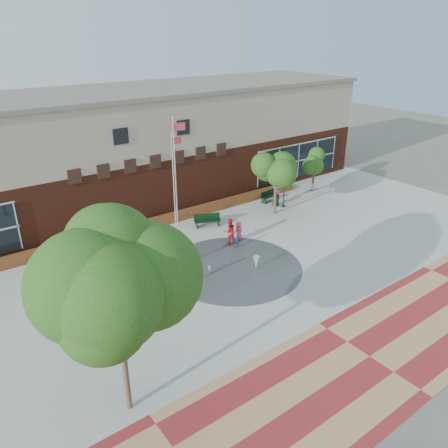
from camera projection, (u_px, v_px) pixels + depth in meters
ground at (266, 289)px, 24.77m from camera, size 120.00×120.00×0.00m
plaza_concrete at (224, 261)px, 27.70m from camera, size 46.00×18.00×0.01m
paver_band at (369, 357)px, 19.64m from camera, size 46.00×6.00×0.01m
splash_pad at (234, 268)px, 26.97m from camera, size 8.40×8.40×0.01m
library_building at (126, 147)px, 35.68m from camera, size 44.40×10.40×9.20m
flower_bed at (165, 222)px, 33.27m from camera, size 26.00×1.20×0.40m
flagpole_left at (176, 168)px, 30.87m from camera, size 0.94×0.27×8.09m
flagpole_right at (174, 174)px, 31.61m from camera, size 0.85×0.14×6.91m
lamp_left at (69, 274)px, 22.02m from camera, size 0.37×0.37×3.51m
lamp_right at (285, 183)px, 35.33m from camera, size 0.35×0.35×3.34m
bench_left at (102, 253)px, 28.13m from camera, size 1.76×0.84×0.85m
bench_mid at (207, 223)px, 32.42m from camera, size 2.01×1.28×0.98m
bench_right at (269, 198)px, 37.27m from camera, size 1.90×0.80×0.93m
trash_can at (276, 201)px, 36.22m from camera, size 0.57×0.57×0.93m
tree_big_left at (114, 278)px, 14.61m from camera, size 5.13×5.13×8.20m
tree_mid at (277, 167)px, 33.28m from camera, size 3.14×3.14×5.30m
tree_small_right at (315, 162)px, 38.51m from camera, size 2.21×2.21×3.79m
water_jet_a at (256, 268)px, 26.89m from camera, size 0.41×0.41×0.80m
water_jet_b at (209, 272)px, 26.45m from camera, size 0.18×0.18×0.40m
child_splash at (199, 271)px, 25.45m from camera, size 0.52×0.45×1.21m
adult_red at (229, 231)px, 29.64m from camera, size 1.06×0.93×1.84m
adult_pink at (239, 231)px, 30.22m from camera, size 0.72×0.51×1.40m
child_blue at (237, 241)px, 29.29m from camera, size 0.55×0.27×0.91m
person_bench at (276, 194)px, 36.50m from camera, size 1.23×0.90×1.70m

